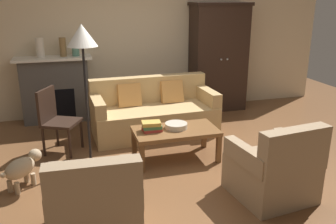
{
  "coord_description": "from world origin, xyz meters",
  "views": [
    {
      "loc": [
        -1.35,
        -4.01,
        2.1
      ],
      "look_at": [
        -0.04,
        0.6,
        0.55
      ],
      "focal_mm": 38.79,
      "sensor_mm": 36.0,
      "label": 1
    }
  ],
  "objects_px": {
    "floor_lamp": "(82,44)",
    "coffee_table": "(175,133)",
    "dog": "(22,167)",
    "armchair_near_left": "(95,208)",
    "mantel_vase_cream": "(40,48)",
    "book_stack": "(152,126)",
    "fruit_bowl": "(176,126)",
    "mantel_vase_jade": "(76,50)",
    "side_chair_wooden": "(55,117)",
    "armchair_near_right": "(274,171)",
    "mantel_vase_bronze": "(63,47)",
    "armoire": "(218,57)",
    "couch": "(154,114)",
    "fireplace": "(56,89)"
  },
  "relations": [
    {
      "from": "couch",
      "to": "fruit_bowl",
      "type": "bearing_deg",
      "value": -86.24
    },
    {
      "from": "couch",
      "to": "armchair_near_right",
      "type": "bearing_deg",
      "value": -71.05
    },
    {
      "from": "mantel_vase_bronze",
      "to": "dog",
      "type": "relative_size",
      "value": 0.66
    },
    {
      "from": "armchair_near_right",
      "to": "coffee_table",
      "type": "bearing_deg",
      "value": 120.77
    },
    {
      "from": "armoire",
      "to": "armchair_near_left",
      "type": "xyz_separation_m",
      "value": [
        -2.61,
        -3.39,
        -0.68
      ]
    },
    {
      "from": "armchair_near_left",
      "to": "mantel_vase_cream",
      "type": "bearing_deg",
      "value": 98.63
    },
    {
      "from": "mantel_vase_jade",
      "to": "armchair_near_left",
      "type": "xyz_separation_m",
      "value": [
        -0.04,
        -3.45,
        -0.9
      ]
    },
    {
      "from": "couch",
      "to": "armchair_near_left",
      "type": "relative_size",
      "value": 2.22
    },
    {
      "from": "armoire",
      "to": "mantel_vase_cream",
      "type": "relative_size",
      "value": 6.24
    },
    {
      "from": "mantel_vase_jade",
      "to": "dog",
      "type": "distance_m",
      "value": 2.59
    },
    {
      "from": "armchair_near_right",
      "to": "fruit_bowl",
      "type": "bearing_deg",
      "value": 119.36
    },
    {
      "from": "coffee_table",
      "to": "book_stack",
      "type": "bearing_deg",
      "value": 175.58
    },
    {
      "from": "fruit_bowl",
      "to": "coffee_table",
      "type": "bearing_deg",
      "value": -119.48
    },
    {
      "from": "side_chair_wooden",
      "to": "mantel_vase_bronze",
      "type": "bearing_deg",
      "value": 82.4
    },
    {
      "from": "coffee_table",
      "to": "side_chair_wooden",
      "type": "xyz_separation_m",
      "value": [
        -1.52,
        0.69,
        0.15
      ]
    },
    {
      "from": "side_chair_wooden",
      "to": "mantel_vase_jade",
      "type": "bearing_deg",
      "value": 74.23
    },
    {
      "from": "armchair_near_left",
      "to": "dog",
      "type": "xyz_separation_m",
      "value": [
        -0.71,
        1.17,
        -0.07
      ]
    },
    {
      "from": "fruit_bowl",
      "to": "side_chair_wooden",
      "type": "bearing_deg",
      "value": 156.93
    },
    {
      "from": "fireplace",
      "to": "couch",
      "type": "relative_size",
      "value": 0.65
    },
    {
      "from": "couch",
      "to": "dog",
      "type": "bearing_deg",
      "value": -145.28
    },
    {
      "from": "armoire",
      "to": "side_chair_wooden",
      "type": "xyz_separation_m",
      "value": [
        -2.95,
        -1.28,
        -0.48
      ]
    },
    {
      "from": "mantel_vase_bronze",
      "to": "floor_lamp",
      "type": "relative_size",
      "value": 0.18
    },
    {
      "from": "fireplace",
      "to": "couch",
      "type": "height_order",
      "value": "fireplace"
    },
    {
      "from": "floor_lamp",
      "to": "coffee_table",
      "type": "bearing_deg",
      "value": -7.08
    },
    {
      "from": "mantel_vase_bronze",
      "to": "armchair_near_right",
      "type": "bearing_deg",
      "value": -57.59
    },
    {
      "from": "fruit_bowl",
      "to": "armchair_near_right",
      "type": "relative_size",
      "value": 0.34
    },
    {
      "from": "armoire",
      "to": "coffee_table",
      "type": "height_order",
      "value": "armoire"
    },
    {
      "from": "mantel_vase_jade",
      "to": "mantel_vase_bronze",
      "type": "bearing_deg",
      "value": 180.0
    },
    {
      "from": "mantel_vase_cream",
      "to": "mantel_vase_bronze",
      "type": "bearing_deg",
      "value": 0.0
    },
    {
      "from": "armchair_near_right",
      "to": "couch",
      "type": "bearing_deg",
      "value": 108.95
    },
    {
      "from": "armoire",
      "to": "mantel_vase_bronze",
      "type": "relative_size",
      "value": 6.3
    },
    {
      "from": "book_stack",
      "to": "mantel_vase_cream",
      "type": "relative_size",
      "value": 0.83
    },
    {
      "from": "coffee_table",
      "to": "dog",
      "type": "height_order",
      "value": "coffee_table"
    },
    {
      "from": "mantel_vase_jade",
      "to": "dog",
      "type": "relative_size",
      "value": 0.39
    },
    {
      "from": "book_stack",
      "to": "armchair_near_left",
      "type": "bearing_deg",
      "value": -120.77
    },
    {
      "from": "coffee_table",
      "to": "armchair_near_right",
      "type": "distance_m",
      "value": 1.42
    },
    {
      "from": "book_stack",
      "to": "armchair_near_right",
      "type": "height_order",
      "value": "armchair_near_right"
    },
    {
      "from": "armchair_near_left",
      "to": "mantel_vase_jade",
      "type": "bearing_deg",
      "value": 89.4
    },
    {
      "from": "mantel_vase_jade",
      "to": "side_chair_wooden",
      "type": "height_order",
      "value": "mantel_vase_jade"
    },
    {
      "from": "dog",
      "to": "coffee_table",
      "type": "bearing_deg",
      "value": 7.51
    },
    {
      "from": "armoire",
      "to": "armchair_near_right",
      "type": "xyz_separation_m",
      "value": [
        -0.71,
        -3.19,
        -0.68
      ]
    },
    {
      "from": "side_chair_wooden",
      "to": "mantel_vase_cream",
      "type": "bearing_deg",
      "value": 97.68
    },
    {
      "from": "book_stack",
      "to": "fruit_bowl",
      "type": "bearing_deg",
      "value": 1.92
    },
    {
      "from": "armchair_near_left",
      "to": "coffee_table",
      "type": "bearing_deg",
      "value": 50.42
    },
    {
      "from": "coffee_table",
      "to": "fireplace",
      "type": "bearing_deg",
      "value": 126.52
    },
    {
      "from": "armoire",
      "to": "mantel_vase_cream",
      "type": "bearing_deg",
      "value": 178.9
    },
    {
      "from": "mantel_vase_cream",
      "to": "mantel_vase_bronze",
      "type": "relative_size",
      "value": 1.01
    },
    {
      "from": "fireplace",
      "to": "dog",
      "type": "height_order",
      "value": "fireplace"
    },
    {
      "from": "couch",
      "to": "mantel_vase_cream",
      "type": "distance_m",
      "value": 2.16
    },
    {
      "from": "floor_lamp",
      "to": "fireplace",
      "type": "bearing_deg",
      "value": 102.13
    }
  ]
}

